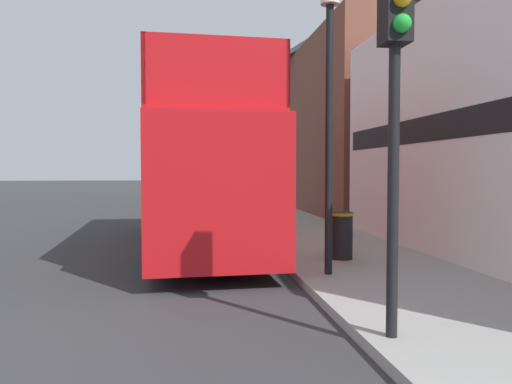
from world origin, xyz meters
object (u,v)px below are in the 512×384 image
(traffic_signal, at_px, (396,64))
(lamp_post_second, at_px, (265,120))
(tour_bus, at_px, (198,174))
(lamp_post_nearest, at_px, (330,65))
(parked_car_ahead_of_bus, at_px, (204,201))
(litter_bin, at_px, (342,234))

(traffic_signal, relative_size, lamp_post_second, 0.81)
(tour_bus, distance_m, lamp_post_nearest, 5.18)
(tour_bus, height_order, parked_car_ahead_of_bus, tour_bus)
(parked_car_ahead_of_bus, xyz_separation_m, lamp_post_second, (1.74, -4.45, 2.79))
(tour_bus, bearing_deg, lamp_post_nearest, -66.76)
(parked_car_ahead_of_bus, relative_size, traffic_signal, 1.05)
(parked_car_ahead_of_bus, height_order, lamp_post_nearest, lamp_post_nearest)
(traffic_signal, bearing_deg, lamp_post_nearest, 85.71)
(lamp_post_second, bearing_deg, tour_bus, -127.46)
(litter_bin, bearing_deg, lamp_post_nearest, -116.04)
(traffic_signal, relative_size, litter_bin, 4.18)
(parked_car_ahead_of_bus, bearing_deg, lamp_post_second, -68.95)
(lamp_post_second, bearing_deg, traffic_signal, -91.58)
(traffic_signal, bearing_deg, lamp_post_second, 88.42)
(lamp_post_nearest, bearing_deg, litter_bin, 63.96)
(tour_bus, relative_size, traffic_signal, 2.45)
(traffic_signal, xyz_separation_m, lamp_post_nearest, (0.24, 3.25, 0.68))
(parked_car_ahead_of_bus, distance_m, traffic_signal, 15.12)
(parked_car_ahead_of_bus, bearing_deg, lamp_post_nearest, -81.98)
(tour_bus, bearing_deg, lamp_post_second, 49.74)
(lamp_post_nearest, distance_m, litter_bin, 3.43)
(lamp_post_nearest, bearing_deg, lamp_post_second, 89.65)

